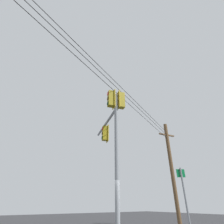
{
  "coord_description": "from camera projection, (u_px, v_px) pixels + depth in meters",
  "views": [
    {
      "loc": [
        -5.45,
        -6.2,
        1.6
      ],
      "look_at": [
        -0.43,
        1.08,
        6.19
      ],
      "focal_mm": 28.47,
      "sensor_mm": 36.0,
      "label": 1
    }
  ],
  "objects": [
    {
      "name": "utility_pole_wooden",
      "position": [
        172.0,
        168.0,
        15.39
      ],
      "size": [
        1.71,
        0.4,
        8.49
      ],
      "color": "brown",
      "rests_on": "ground"
    },
    {
      "name": "route_sign_primary",
      "position": [
        186.0,
        201.0,
        6.58
      ],
      "size": [
        0.29,
        0.2,
        2.89
      ],
      "color": "slate",
      "rests_on": "ground"
    },
    {
      "name": "signal_mast_assembly",
      "position": [
        113.0,
        130.0,
        9.3
      ],
      "size": [
        1.79,
        4.23,
        7.08
      ],
      "color": "gray",
      "rests_on": "ground"
    },
    {
      "name": "overhead_wire_span",
      "position": [
        107.0,
        78.0,
        9.18
      ],
      "size": [
        18.74,
        7.95,
        0.74
      ],
      "color": "black"
    }
  ]
}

